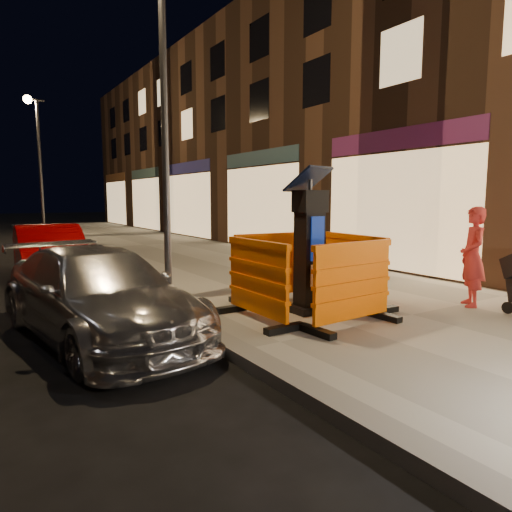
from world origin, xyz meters
TOP-DOWN VIEW (x-y plane):
  - ground_plane at (0.00, 0.00)m, footprint 120.00×120.00m
  - sidewalk at (3.00, 0.00)m, footprint 6.00×60.00m
  - kerb at (0.00, 0.00)m, footprint 0.30×60.00m
  - parking_kiosk at (1.77, 0.98)m, footprint 0.68×0.68m
  - barrier_front at (1.77, 0.03)m, footprint 1.55×0.72m
  - barrier_back at (1.77, 1.93)m, footprint 1.56×0.74m
  - barrier_kerbside at (0.82, 0.98)m, footprint 0.64×1.52m
  - barrier_bldgside at (2.72, 0.98)m, footprint 0.71×1.55m
  - car_silver at (-1.21, 1.88)m, footprint 2.31×4.46m
  - car_red at (-1.08, 7.00)m, footprint 1.51×4.00m
  - man at (4.29, -0.13)m, footprint 0.68×0.71m
  - street_lamp_mid at (0.25, 3.00)m, footprint 0.12×0.12m
  - street_lamp_far at (0.25, 18.00)m, footprint 0.12×0.12m

SIDE VIEW (x-z plane):
  - ground_plane at x=0.00m, z-range 0.00..0.00m
  - car_silver at x=-1.21m, z-range -0.62..0.62m
  - car_red at x=-1.08m, z-range -0.65..0.65m
  - sidewalk at x=3.00m, z-range 0.00..0.15m
  - kerb at x=0.00m, z-range 0.00..0.15m
  - barrier_front at x=1.77m, z-range 0.15..1.33m
  - barrier_back at x=1.77m, z-range 0.15..1.33m
  - barrier_kerbside at x=0.82m, z-range 0.15..1.33m
  - barrier_bldgside at x=2.72m, z-range 0.15..1.33m
  - man at x=4.29m, z-range 0.15..1.79m
  - parking_kiosk at x=1.77m, z-range 0.15..2.27m
  - street_lamp_mid at x=0.25m, z-range 0.15..6.15m
  - street_lamp_far at x=0.25m, z-range 0.15..6.15m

